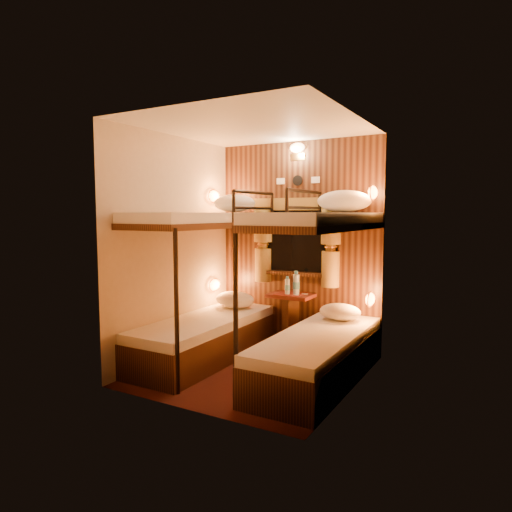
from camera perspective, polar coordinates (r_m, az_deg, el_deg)
The scene contains 22 objects.
floor at distance 4.71m, azimuth -0.20°, elevation -14.16°, with size 2.10×2.10×0.00m, color #35150E.
ceiling at distance 4.51m, azimuth -0.21°, elevation 15.92°, with size 2.10×2.10×0.00m, color silver.
wall_back at distance 5.39m, azimuth 5.32°, elevation 1.37°, with size 2.40×2.40×0.00m, color #C6B293.
wall_front at distance 3.58m, azimuth -8.53°, elevation -0.68°, with size 2.40×2.40×0.00m, color #C6B293.
wall_left at distance 5.02m, azimuth -10.18°, elevation 1.01°, with size 2.40×2.40×0.00m, color #C6B293.
wall_right at distance 4.05m, azimuth 12.18°, elevation -0.04°, with size 2.40×2.40×0.00m, color #C6B293.
back_panel at distance 5.37m, azimuth 5.26°, elevation 1.36°, with size 2.00×0.03×2.40m, color black.
bunk_left at distance 4.95m, azimuth -6.38°, elevation -6.50°, with size 0.72×1.90×1.82m.
bunk_right at distance 4.34m, azimuth 7.79°, elevation -8.21°, with size 0.72×1.90×1.82m.
window at distance 5.35m, azimuth 5.12°, elevation 1.13°, with size 1.00×0.12×0.79m.
curtains at distance 5.31m, azimuth 4.98°, elevation 2.00°, with size 1.10×0.22×1.00m.
back_fixtures at distance 5.37m, azimuth 5.20°, elevation 12.53°, with size 0.54×0.09×0.48m.
reading_lamps at distance 5.07m, azimuth 3.71°, elevation 1.58°, with size 2.00×0.20×1.25m.
table at distance 5.32m, azimuth 4.36°, elevation -7.23°, with size 0.50×0.34×0.66m.
bottle_left at distance 5.22m, azimuth 3.94°, elevation -3.84°, with size 0.06×0.06×0.21m.
bottle_right at distance 5.23m, azimuth 5.05°, elevation -3.54°, with size 0.08×0.08×0.27m.
sachet_a at distance 5.19m, azimuth 5.08°, elevation -4.88°, with size 0.07×0.05×0.01m, color silver.
sachet_b at distance 5.27m, azimuth 6.11°, elevation -4.73°, with size 0.07×0.05×0.01m, color silver.
pillow_lower_left at distance 5.45m, azimuth -2.65°, elevation -5.44°, with size 0.49×0.35×0.19m, color white.
pillow_lower_right at distance 4.90m, azimuth 10.46°, elevation -6.87°, with size 0.44×0.32×0.17m, color white.
pillow_upper_left at distance 5.35m, azimuth -2.72°, elevation 6.60°, with size 0.52×0.37×0.21m, color white.
pillow_upper_right at distance 4.85m, azimuth 10.95°, elevation 6.77°, with size 0.57×0.41×0.23m, color white.
Camera 1 is at (2.19, -3.86, 1.57)m, focal length 32.00 mm.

